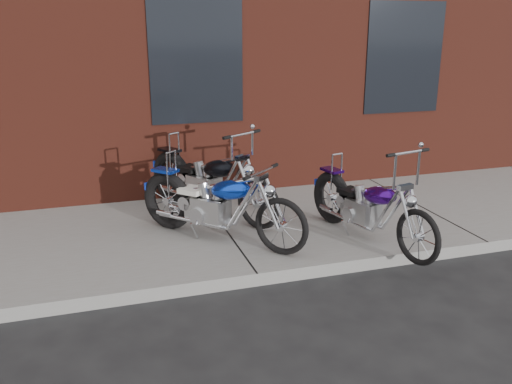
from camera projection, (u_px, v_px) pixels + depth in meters
name	position (u px, v px, depth m)	size (l,w,h in m)	color
ground	(258.00, 286.00, 5.89)	(120.00, 120.00, 0.00)	#2B2B2C
sidewalk	(224.00, 232.00, 7.24)	(22.00, 3.00, 0.15)	gray
chopper_purple	(368.00, 209.00, 6.67)	(0.70, 2.20, 1.25)	black
chopper_blue	(217.00, 207.00, 6.67)	(1.70, 1.86, 1.05)	black
chopper_third	(209.00, 184.00, 7.60)	(1.39, 2.16, 1.25)	black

